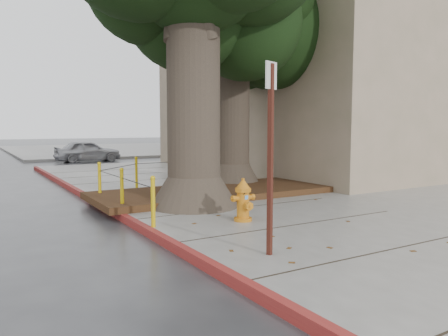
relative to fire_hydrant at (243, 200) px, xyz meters
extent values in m
plane|color=#28282B|center=(0.21, -0.79, -0.56)|extent=(140.00, 140.00, 0.00)
cube|color=slate|center=(6.21, 1.71, -0.48)|extent=(16.00, 26.00, 0.15)
cube|color=slate|center=(6.21, 29.21, -0.48)|extent=(16.00, 20.00, 0.15)
cube|color=maroon|center=(-1.79, 1.71, -0.48)|extent=(0.14, 26.00, 0.16)
cube|color=black|center=(1.11, 3.11, -0.33)|extent=(6.40, 2.60, 0.16)
cube|color=gray|center=(10.21, 7.71, 4.44)|extent=(12.00, 13.00, 10.00)
cube|color=silver|center=(16.21, 25.21, 3.94)|extent=(10.00, 10.00, 9.00)
cube|color=slate|center=(22.21, 31.21, 5.44)|extent=(12.00, 14.00, 12.00)
cone|color=#4C3F33|center=(-0.09, 1.91, -0.06)|extent=(2.04, 2.04, 0.70)
cylinder|color=#4C3F33|center=(-0.09, 1.91, 1.97)|extent=(1.20, 1.20, 4.22)
cone|color=#4C3F33|center=(2.51, 4.41, -0.06)|extent=(1.77, 1.77, 0.70)
cylinder|color=#4C3F33|center=(2.51, 4.41, 1.76)|extent=(1.04, 1.04, 3.84)
sphere|color=black|center=(2.51, 4.41, 4.86)|extent=(3.80, 3.80, 3.80)
sphere|color=black|center=(3.61, 4.81, 4.43)|extent=(3.00, 3.00, 3.00)
cylinder|color=#CAA50B|center=(-1.69, 0.41, 0.04)|extent=(0.08, 0.08, 0.90)
sphere|color=#CAA50B|center=(-1.69, 0.41, 0.49)|extent=(0.09, 0.09, 0.09)
cylinder|color=#CAA50B|center=(-1.69, 2.21, 0.04)|extent=(0.08, 0.08, 0.90)
sphere|color=#CAA50B|center=(-1.69, 2.21, 0.49)|extent=(0.09, 0.09, 0.09)
cylinder|color=#CAA50B|center=(-1.69, 4.01, 0.04)|extent=(0.08, 0.08, 0.90)
sphere|color=#CAA50B|center=(-1.69, 4.01, 0.49)|extent=(0.09, 0.09, 0.09)
cylinder|color=#CAA50B|center=(-0.19, 5.51, 0.04)|extent=(0.08, 0.08, 0.90)
sphere|color=#CAA50B|center=(-0.19, 5.51, 0.49)|extent=(0.09, 0.09, 0.09)
cylinder|color=#CAA50B|center=(2.01, 5.71, 0.04)|extent=(0.08, 0.08, 0.90)
sphere|color=#CAA50B|center=(2.01, 5.71, 0.49)|extent=(0.09, 0.09, 0.09)
cylinder|color=black|center=(-1.69, 1.31, 0.31)|extent=(0.02, 1.80, 0.02)
cylinder|color=black|center=(-1.69, 3.11, 0.31)|extent=(0.02, 1.80, 0.02)
cylinder|color=black|center=(-0.94, 4.76, 0.31)|extent=(1.51, 1.51, 0.02)
cylinder|color=black|center=(0.91, 5.61, 0.31)|extent=(2.20, 0.22, 0.02)
cylinder|color=orange|center=(0.00, 0.01, -0.37)|extent=(0.35, 0.35, 0.07)
cylinder|color=orange|center=(0.00, 0.01, -0.08)|extent=(0.24, 0.24, 0.54)
cylinder|color=orange|center=(0.00, 0.01, 0.20)|extent=(0.32, 0.32, 0.08)
cone|color=orange|center=(0.00, 0.01, 0.30)|extent=(0.29, 0.29, 0.15)
cylinder|color=orange|center=(0.00, 0.01, 0.40)|extent=(0.06, 0.06, 0.05)
cylinder|color=orange|center=(-0.14, 0.01, 0.05)|extent=(0.15, 0.10, 0.10)
cylinder|color=orange|center=(0.14, 0.01, 0.05)|extent=(0.15, 0.10, 0.10)
cylinder|color=orange|center=(0.00, -0.12, -0.08)|extent=(0.14, 0.15, 0.14)
cube|color=#5999D8|center=(0.00, -0.12, 0.07)|extent=(0.08, 0.00, 0.08)
cube|color=#471911|center=(-0.91, -2.07, 0.94)|extent=(0.08, 0.08, 2.69)
cube|color=silver|center=(-0.91, -2.07, 2.12)|extent=(0.26, 0.12, 0.38)
imported|color=#AEAEB4|center=(1.43, 18.09, 0.05)|extent=(3.60, 1.48, 1.22)
imported|color=#9C190E|center=(12.28, 17.11, 0.00)|extent=(3.40, 1.24, 1.11)
camera|label=1|loc=(-4.61, -6.97, 1.42)|focal=35.00mm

